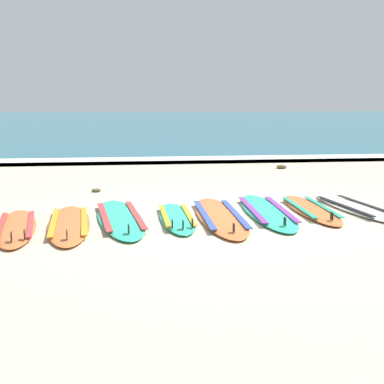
% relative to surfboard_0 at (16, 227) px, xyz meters
% --- Properties ---
extents(ground_plane, '(80.00, 80.00, 0.00)m').
position_rel_surfboard_0_xyz_m(ground_plane, '(2.93, 0.60, -0.04)').
color(ground_plane, '#C1B599').
extents(sea, '(80.00, 60.00, 0.10)m').
position_rel_surfboard_0_xyz_m(sea, '(2.93, 36.53, 0.01)').
color(sea, '#23667A').
rests_on(sea, ground).
extents(wave_foam_strip, '(80.00, 0.91, 0.11)m').
position_rel_surfboard_0_xyz_m(wave_foam_strip, '(2.93, 6.99, 0.02)').
color(wave_foam_strip, white).
rests_on(wave_foam_strip, ground).
extents(surfboard_0, '(0.90, 2.17, 0.18)m').
position_rel_surfboard_0_xyz_m(surfboard_0, '(0.00, 0.00, 0.00)').
color(surfboard_0, orange).
rests_on(surfboard_0, ground).
extents(surfboard_1, '(0.83, 2.34, 0.18)m').
position_rel_surfboard_0_xyz_m(surfboard_1, '(0.69, 0.10, -0.00)').
color(surfboard_1, orange).
rests_on(surfboard_1, ground).
extents(surfboard_2, '(1.00, 2.60, 0.18)m').
position_rel_surfboard_0_xyz_m(surfboard_2, '(1.39, 0.37, -0.00)').
color(surfboard_2, '#2DB793').
rests_on(surfboard_2, ground).
extents(surfboard_3, '(0.55, 1.97, 0.18)m').
position_rel_surfboard_0_xyz_m(surfboard_3, '(2.21, 0.30, 0.00)').
color(surfboard_3, '#2DB793').
rests_on(surfboard_3, ground).
extents(surfboard_4, '(0.68, 2.61, 0.18)m').
position_rel_surfboard_0_xyz_m(surfboard_4, '(2.85, 0.32, -0.00)').
color(surfboard_4, orange).
rests_on(surfboard_4, ground).
extents(surfboard_5, '(0.69, 2.58, 0.18)m').
position_rel_surfboard_0_xyz_m(surfboard_5, '(3.63, 0.55, -0.00)').
color(surfboard_5, '#2DB793').
rests_on(surfboard_5, ground).
extents(surfboard_6, '(0.54, 2.17, 0.18)m').
position_rel_surfboard_0_xyz_m(surfboard_6, '(4.36, 0.62, -0.00)').
color(surfboard_6, orange).
rests_on(surfboard_6, ground).
extents(surfboard_7, '(0.89, 2.24, 0.18)m').
position_rel_surfboard_0_xyz_m(surfboard_7, '(5.10, 0.65, -0.00)').
color(surfboard_7, white).
rests_on(surfboard_7, ground).
extents(seaweed_clump_near_shoreline, '(0.27, 0.21, 0.09)m').
position_rel_surfboard_0_xyz_m(seaweed_clump_near_shoreline, '(5.33, 5.39, 0.01)').
color(seaweed_clump_near_shoreline, '#4C4228').
rests_on(seaweed_clump_near_shoreline, ground).
extents(seaweed_clump_mid_sand, '(0.18, 0.15, 0.06)m').
position_rel_surfboard_0_xyz_m(seaweed_clump_mid_sand, '(0.85, 2.65, -0.00)').
color(seaweed_clump_mid_sand, '#4C4228').
rests_on(seaweed_clump_mid_sand, ground).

